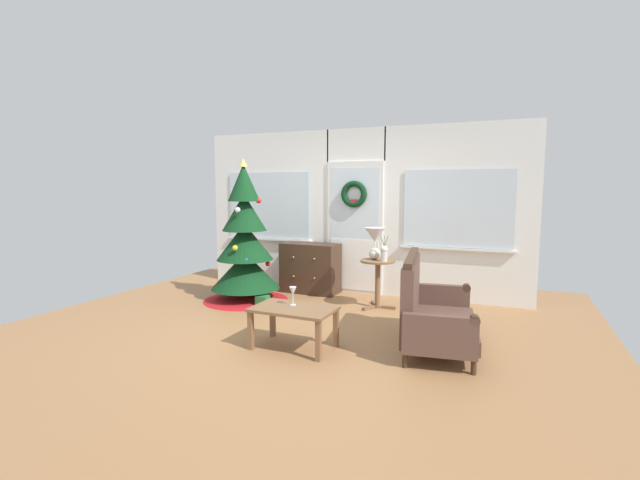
% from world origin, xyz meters
% --- Properties ---
extents(ground_plane, '(6.76, 6.76, 0.00)m').
position_xyz_m(ground_plane, '(0.00, 0.00, 0.00)').
color(ground_plane, '#996B42').
extents(back_wall_with_door, '(5.20, 0.19, 2.55)m').
position_xyz_m(back_wall_with_door, '(0.00, 2.08, 1.28)').
color(back_wall_with_door, white).
rests_on(back_wall_with_door, ground).
extents(christmas_tree, '(1.24, 1.24, 2.06)m').
position_xyz_m(christmas_tree, '(-1.31, 0.96, 0.75)').
color(christmas_tree, '#4C331E').
rests_on(christmas_tree, ground).
extents(dresser_cabinet, '(0.91, 0.47, 0.78)m').
position_xyz_m(dresser_cabinet, '(-0.65, 1.79, 0.39)').
color(dresser_cabinet, '#3D281C').
rests_on(dresser_cabinet, ground).
extents(settee_sofa, '(0.88, 1.47, 0.96)m').
position_xyz_m(settee_sofa, '(1.49, 0.08, 0.38)').
color(settee_sofa, '#3D281C').
rests_on(settee_sofa, ground).
extents(side_table, '(0.50, 0.48, 0.66)m').
position_xyz_m(side_table, '(0.58, 1.32, 0.47)').
color(side_table, brown).
rests_on(side_table, ground).
extents(table_lamp, '(0.28, 0.28, 0.44)m').
position_xyz_m(table_lamp, '(0.52, 1.36, 0.95)').
color(table_lamp, silver).
rests_on(table_lamp, side_table).
extents(flower_vase, '(0.11, 0.10, 0.35)m').
position_xyz_m(flower_vase, '(0.68, 1.26, 0.78)').
color(flower_vase, beige).
rests_on(flower_vase, side_table).
extents(coffee_table, '(0.85, 0.54, 0.43)m').
position_xyz_m(coffee_table, '(0.22, -0.53, 0.36)').
color(coffee_table, brown).
rests_on(coffee_table, ground).
extents(wine_glass, '(0.08, 0.08, 0.20)m').
position_xyz_m(wine_glass, '(0.17, -0.45, 0.57)').
color(wine_glass, silver).
rests_on(wine_glass, coffee_table).
extents(gift_box, '(0.16, 0.15, 0.16)m').
position_xyz_m(gift_box, '(-0.89, 0.72, 0.08)').
color(gift_box, '#266633').
rests_on(gift_box, ground).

